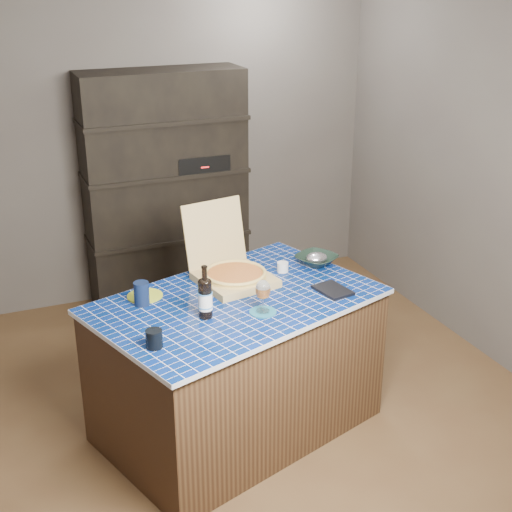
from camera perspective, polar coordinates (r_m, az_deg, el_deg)
name	(u,v)px	position (r m, az deg, el deg)	size (l,w,h in m)	color
room	(239,205)	(3.98, -1.40, 4.09)	(3.50, 3.50, 3.50)	brown
shelving_unit	(166,190)	(5.47, -7.20, 5.24)	(1.20, 0.41, 1.80)	black
kitchen_island	(237,365)	(4.04, -1.54, -8.69)	(1.72, 1.37, 0.82)	#4F361F
pizza_box	(233,272)	(4.03, -1.87, -1.29)	(0.46, 0.53, 0.42)	tan
mead_bottle	(205,297)	(3.61, -4.09, -3.31)	(0.08, 0.08, 0.28)	black
teal_trivet	(263,312)	(3.70, 0.55, -4.49)	(0.14, 0.14, 0.01)	#165B74
wine_glass	(263,290)	(3.65, 0.56, -2.76)	(0.08, 0.08, 0.18)	white
tumbler	(154,339)	(3.39, -8.15, -6.58)	(0.08, 0.08, 0.09)	black
dvd_case	(333,290)	(3.95, 6.16, -2.73)	(0.15, 0.21, 0.02)	black
bowl	(316,260)	(4.29, 4.86, -0.30)	(0.23, 0.23, 0.06)	black
foil_contents	(317,258)	(4.28, 4.86, -0.15)	(0.14, 0.11, 0.06)	silver
white_jar	(283,267)	(4.17, 2.14, -0.89)	(0.07, 0.07, 0.06)	silver
navy_cup	(142,294)	(3.80, -9.14, -2.99)	(0.08, 0.08, 0.13)	#0E1833
green_trivet	(145,296)	(3.92, -8.88, -3.16)	(0.19, 0.19, 0.01)	#9EAE25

